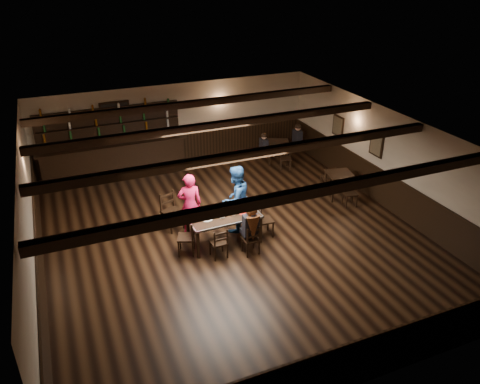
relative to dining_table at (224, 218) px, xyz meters
name	(u,v)px	position (x,y,z in m)	size (l,w,h in m)	color
ground	(234,236)	(0.33, 0.17, -0.68)	(10.00, 10.00, 0.00)	black
room_shell	(233,172)	(0.34, 0.21, 1.06)	(9.02, 10.02, 2.71)	beige
dining_table	(224,218)	(0.00, 0.00, 0.00)	(1.74, 0.90, 0.75)	black
chair_near_left	(220,241)	(-0.33, -0.57, -0.23)	(0.38, 0.36, 0.78)	black
chair_near_right	(252,238)	(0.41, -0.72, -0.23)	(0.37, 0.35, 0.77)	black
chair_end_left	(189,234)	(-0.91, -0.11, -0.17)	(0.51, 0.52, 0.87)	black
chair_end_right	(262,218)	(0.97, -0.06, -0.18)	(0.41, 0.43, 0.86)	black
chair_far_pushed	(170,208)	(-1.01, 1.20, -0.10)	(0.59, 0.58, 0.99)	black
woman_pink	(190,204)	(-0.62, 0.74, 0.14)	(0.60, 0.39, 1.63)	#E02671
man_blue	(236,199)	(0.49, 0.46, 0.19)	(0.85, 0.66, 1.75)	navy
seated_person	(251,222)	(0.41, -0.68, 0.17)	(0.36, 0.54, 0.88)	black
cake	(207,218)	(-0.43, 0.01, 0.11)	(0.29, 0.29, 0.09)	white
plate_stack_a	(222,214)	(-0.06, -0.03, 0.15)	(0.16, 0.16, 0.15)	white
plate_stack_b	(233,210)	(0.24, 0.01, 0.18)	(0.19, 0.19, 0.22)	white
tea_light	(225,213)	(0.04, 0.05, 0.09)	(0.06, 0.06, 0.06)	#A5A8AD
salt_shaker	(239,212)	(0.38, -0.05, 0.12)	(0.04, 0.04, 0.10)	silver
pepper_shaker	(242,211)	(0.44, -0.04, 0.11)	(0.03, 0.03, 0.08)	#A5A8AD
drink_glass	(234,208)	(0.31, 0.14, 0.13)	(0.08, 0.08, 0.12)	silver
menu_red	(246,212)	(0.54, -0.05, 0.07)	(0.34, 0.24, 0.00)	maroon
menu_blue	(243,209)	(0.54, 0.10, 0.07)	(0.29, 0.21, 0.00)	navy
bar_counter	(114,155)	(-1.80, 4.89, 0.04)	(4.52, 0.70, 2.20)	black
back_table_a	(340,177)	(3.92, 0.99, -0.04)	(0.83, 0.83, 0.75)	black
back_table_b	(278,145)	(3.43, 3.93, -0.04)	(0.92, 0.92, 0.75)	black
bg_patron_left	(264,143)	(2.88, 3.88, 0.13)	(0.22, 0.34, 0.69)	black
bg_patron_right	(297,135)	(4.23, 4.06, 0.16)	(0.25, 0.38, 0.76)	black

